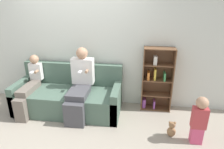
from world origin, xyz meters
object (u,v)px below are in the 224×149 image
at_px(couch, 69,97).
at_px(bookshelf, 156,79).
at_px(adult_seated, 80,82).
at_px(teddy_bear, 172,129).
at_px(toddler_standing, 199,119).
at_px(child_seated, 29,86).

relative_size(couch, bookshelf, 1.60).
height_order(adult_seated, bookshelf, bookshelf).
bearing_deg(couch, teddy_bear, -16.36).
distance_m(toddler_standing, bookshelf, 1.17).
height_order(couch, adult_seated, adult_seated).
xyz_separation_m(toddler_standing, bookshelf, (-0.60, 0.98, 0.20)).
relative_size(child_seated, teddy_bear, 3.77).
bearing_deg(teddy_bear, couch, 163.64).
xyz_separation_m(toddler_standing, teddy_bear, (-0.36, 0.09, -0.30)).
bearing_deg(child_seated, couch, 11.07).
relative_size(toddler_standing, bookshelf, 0.63).
relative_size(adult_seated, teddy_bear, 4.47).
distance_m(couch, adult_seated, 0.46).
height_order(adult_seated, child_seated, adult_seated).
height_order(toddler_standing, teddy_bear, toddler_standing).
height_order(couch, child_seated, child_seated).
distance_m(adult_seated, bookshelf, 1.48).
height_order(adult_seated, toddler_standing, adult_seated).
bearing_deg(teddy_bear, child_seated, 170.99).
bearing_deg(bookshelf, teddy_bear, -75.37).
height_order(adult_seated, teddy_bear, adult_seated).
distance_m(couch, bookshelf, 1.76).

